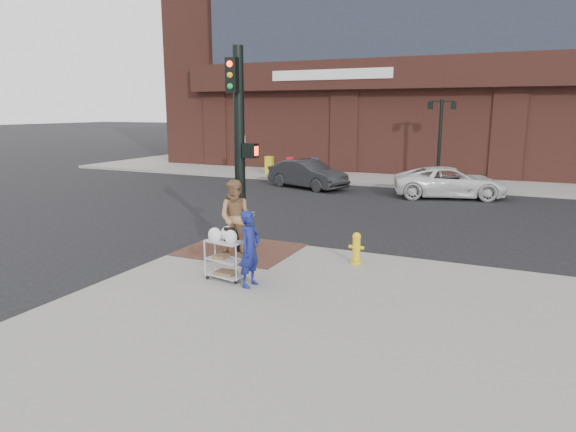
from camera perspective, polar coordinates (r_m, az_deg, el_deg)
The scene contains 14 objects.
ground at distance 12.24m, azimuth -5.00°, elevation -5.77°, with size 220.00×220.00×0.00m, color black.
brick_curb_ramp at distance 13.23m, azimuth -5.35°, elevation -3.73°, with size 2.80×2.40×0.01m, color #4A2D22.
lamp_post at distance 26.42m, azimuth 16.55°, elevation 9.00°, with size 1.32×0.22×4.00m.
parking_sign at distance 29.01m, azimuth -5.03°, elevation 6.93°, with size 0.05×0.05×2.20m, color black.
traffic_signal_pole at distance 12.61m, azimuth -5.38°, elevation 7.86°, with size 0.61×0.51×5.00m.
woman_blue at distance 10.36m, azimuth -4.26°, elevation -3.65°, with size 0.57×0.37×1.56m, color navy.
pedestrian_tan at distance 12.59m, azimuth -5.73°, elevation -0.19°, with size 0.91×0.71×1.86m, color #956B46.
sedan_dark at distance 24.38m, azimuth 2.18°, elevation 4.68°, with size 1.42×4.06×1.34m, color black.
minivan_white at distance 22.81m, azimuth 17.55°, elevation 3.59°, with size 2.15×4.65×1.29m, color white.
utility_cart at distance 10.89m, azimuth -6.98°, elevation -4.41°, with size 0.89×0.60×1.13m.
fire_hydrant at distance 12.00m, azimuth 7.61°, elevation -3.53°, with size 0.36×0.25×0.75m.
newsbox_red at distance 28.40m, azimuth 0.25°, elevation 5.62°, with size 0.40×0.37×0.96m, color #A51223.
newsbox_yellow at distance 28.74m, azimuth -2.09°, elevation 5.69°, with size 0.41×0.37×0.97m, color gold.
newsbox_blue at distance 27.85m, azimuth 2.94°, elevation 5.46°, with size 0.40×0.36×0.95m, color #1B3AB3.
Camera 1 is at (5.81, -10.12, 3.68)m, focal length 32.00 mm.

